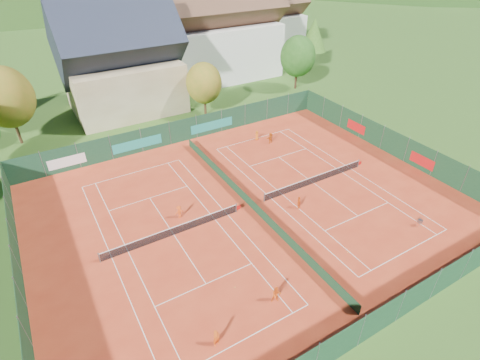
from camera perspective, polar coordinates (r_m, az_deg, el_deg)
name	(u,v)px	position (r m, az deg, el deg)	size (l,w,h in m)	color
ground	(250,207)	(36.66, 1.60, -4.12)	(600.00, 600.00, 0.00)	#2B5119
clay_pad	(250,207)	(36.65, 1.60, -4.09)	(40.00, 32.00, 0.01)	#BB351B
court_markings_left	(174,235)	(34.01, -10.03, -8.25)	(11.03, 23.83, 0.00)	white
court_markings_right	(314,183)	(40.70, 11.19, -0.48)	(11.03, 23.83, 0.00)	white
tennis_net_left	(175,230)	(33.72, -9.86, -7.54)	(13.30, 0.10, 1.02)	#59595B
tennis_net_right	(316,179)	(40.52, 11.44, 0.17)	(13.30, 0.10, 1.02)	#59595B
court_divider	(251,203)	(36.35, 1.61, -3.48)	(0.03, 28.80, 1.00)	#13351E
fence_north	(180,131)	(47.96, -9.11, 7.34)	(40.00, 0.10, 3.00)	#143822
fence_south	(381,319)	(27.48, 20.72, -19.19)	(40.00, 0.04, 3.00)	#143821
fence_west	(18,277)	(32.45, -30.72, -12.55)	(0.04, 32.00, 3.00)	#13351C
fence_east	(394,144)	(48.02, 22.36, 5.16)	(0.09, 32.00, 3.00)	#13351D
chalet	(121,65)	(58.01, -17.64, 16.42)	(16.20, 12.00, 16.00)	beige
hotel_block_a	(219,35)	(69.78, -3.16, 21.25)	(21.60, 11.00, 17.25)	silver
hotel_block_b	(261,23)	(83.69, 3.25, 22.82)	(17.28, 10.00, 15.50)	silver
tree_west_mid	(5,97)	(53.01, -32.15, 10.61)	(6.44, 6.44, 9.78)	#432E18
tree_center	(204,83)	(54.14, -5.52, 14.47)	(5.01, 5.01, 7.60)	#4C311B
tree_east_front	(298,56)	(64.81, 8.80, 18.13)	(5.72, 5.72, 8.69)	#412817
tree_east_mid	(314,35)	(76.86, 11.19, 20.87)	(5.04, 5.04, 9.00)	#482B19
tree_east_back	(255,28)	(78.24, 2.35, 22.16)	(7.15, 7.15, 10.86)	#432617
mountain_backdrop	(93,48)	(268.86, -21.49, 18.27)	(820.00, 530.00, 242.00)	black
ball_hopper	(420,221)	(37.80, 25.75, -5.67)	(0.34, 0.34, 0.80)	slate
loose_ball_0	(235,287)	(29.43, -0.76, -16.00)	(0.07, 0.07, 0.07)	#CCD833
loose_ball_1	(348,252)	(33.17, 16.10, -10.54)	(0.07, 0.07, 0.07)	#CCD833
player_left_near	(216,338)	(26.11, -3.63, -22.89)	(0.52, 0.34, 1.43)	#DE5513
player_left_mid	(276,294)	(28.21, 5.57, -16.97)	(0.70, 0.55, 1.45)	orange
player_left_far	(179,212)	(35.42, -9.25, -4.81)	(0.85, 0.49, 1.32)	#EF4F15
player_right_near	(299,202)	(36.52, 8.95, -3.40)	(0.79, 0.33, 1.34)	#F05A15
player_right_far_a	(257,135)	(48.25, 2.60, 6.81)	(0.62, 0.40, 1.27)	orange
player_right_far_b	(270,138)	(47.59, 4.64, 6.42)	(1.30, 0.42, 1.41)	orange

